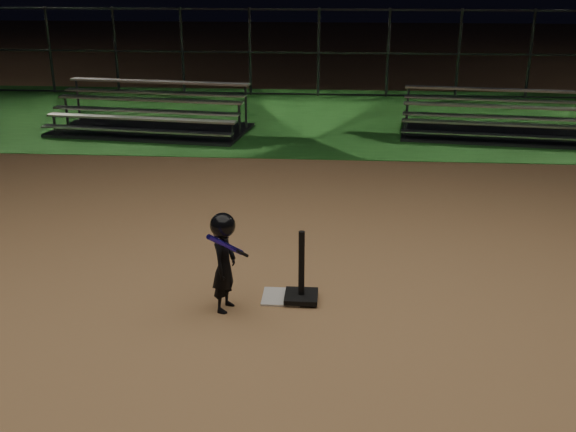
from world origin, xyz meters
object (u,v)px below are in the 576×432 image
(child_batter, at_px, (224,259))
(bleacher_right, at_px, (492,128))
(home_plate, at_px, (282,297))
(batting_tee, at_px, (301,286))
(bleacher_left, at_px, (151,122))

(child_batter, xyz_separation_m, bleacher_right, (4.70, 8.56, -0.41))
(home_plate, height_order, child_batter, child_batter)
(batting_tee, bearing_deg, child_batter, -162.65)
(bleacher_right, bearing_deg, child_batter, -111.81)
(home_plate, distance_m, bleacher_right, 9.20)
(home_plate, xyz_separation_m, bleacher_left, (-3.71, 8.11, 0.21))
(home_plate, distance_m, bleacher_left, 8.92)
(home_plate, relative_size, batting_tee, 0.54)
(home_plate, relative_size, child_batter, 0.39)
(batting_tee, xyz_separation_m, bleacher_right, (3.85, 8.30, 0.02))
(home_plate, bearing_deg, bleacher_right, 63.63)
(child_batter, bearing_deg, bleacher_right, -14.46)
(home_plate, xyz_separation_m, child_batter, (-0.61, -0.32, 0.60))
(batting_tee, relative_size, bleacher_right, 0.20)
(bleacher_left, relative_size, bleacher_right, 1.10)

